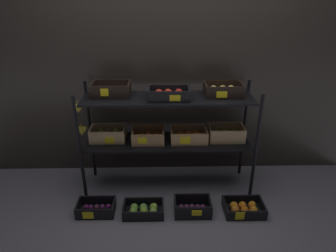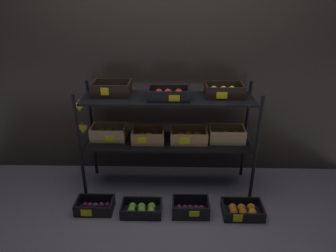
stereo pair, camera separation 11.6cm
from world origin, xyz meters
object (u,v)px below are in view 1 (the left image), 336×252
crate_ground_center_plum (192,208)px  crate_ground_orange (244,208)px  crate_ground_plum (96,209)px  display_rack (167,120)px  crate_ground_apple_green (144,210)px

crate_ground_center_plum → crate_ground_orange: bearing=-0.5°
crate_ground_plum → crate_ground_orange: crate_ground_plum is taller
crate_ground_plum → crate_ground_center_plum: crate_ground_center_plum is taller
display_rack → crate_ground_orange: 1.08m
crate_ground_plum → crate_ground_orange: bearing=-1.0°
crate_ground_orange → crate_ground_plum: bearing=179.0°
crate_ground_apple_green → crate_ground_orange: size_ratio=1.01×
crate_ground_apple_green → crate_ground_center_plum: (0.45, 0.01, 0.01)m
crate_ground_plum → crate_ground_orange: 1.35m
display_rack → crate_ground_orange: (0.69, -0.44, -0.70)m
crate_ground_center_plum → display_rack: bearing=117.1°
display_rack → crate_ground_apple_green: 0.85m
crate_ground_apple_green → crate_ground_center_plum: crate_ground_center_plum is taller
crate_ground_plum → crate_ground_center_plum: size_ratio=1.02×
crate_ground_plum → crate_ground_center_plum: (0.88, -0.02, 0.01)m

